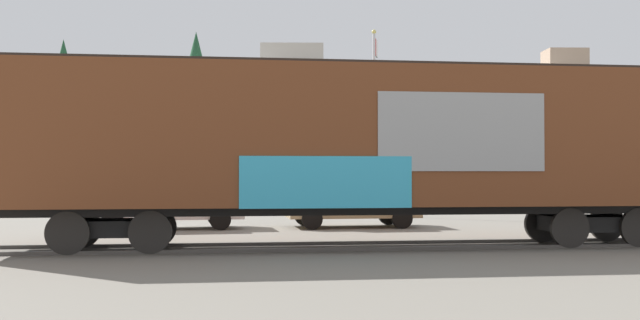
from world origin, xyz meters
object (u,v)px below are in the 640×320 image
object	(u,v)px
flagpole	(375,100)
parked_car_white	(165,202)
parked_car_tan	(349,201)
freight_car	(362,141)

from	to	relation	value
flagpole	parked_car_white	xyz separation A→B (m)	(-7.97, -5.79, -3.85)
flagpole	parked_car_tan	world-z (taller)	flagpole
freight_car	parked_car_tan	xyz separation A→B (m)	(0.93, 6.28, -1.65)
freight_car	flagpole	xyz separation A→B (m)	(3.15, 12.20, 2.21)
freight_car	parked_car_tan	distance (m)	6.56
freight_car	flagpole	distance (m)	12.79
freight_car	parked_car_white	xyz separation A→B (m)	(-4.82, 6.41, -1.64)
flagpole	parked_car_tan	size ratio (longest dim) A/B	1.81
freight_car	parked_car_white	distance (m)	8.18
parked_car_tan	parked_car_white	bearing A→B (deg)	178.77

